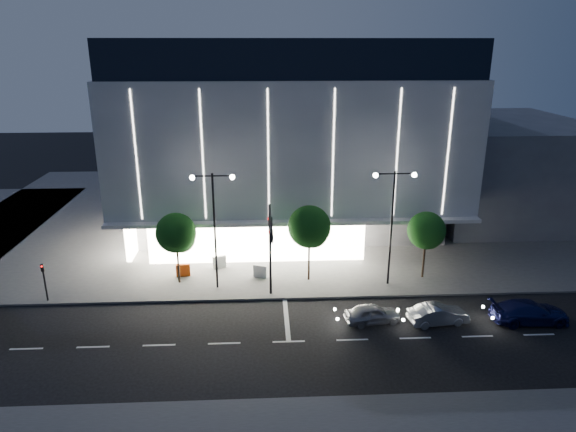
{
  "coord_description": "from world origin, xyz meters",
  "views": [
    {
      "loc": [
        0.57,
        -29.23,
        17.63
      ],
      "look_at": [
        2.45,
        8.18,
        5.0
      ],
      "focal_mm": 32.0,
      "sensor_mm": 36.0,
      "label": 1
    }
  ],
  "objects_px": {
    "street_lamp_west": "(214,214)",
    "barrier_b": "(219,262)",
    "car_third": "(529,312)",
    "tree_left": "(176,235)",
    "tree_mid": "(310,229)",
    "barrier_d": "(260,271)",
    "ped_signal_far": "(44,278)",
    "street_lamp_east": "(392,211)",
    "barrier_a": "(183,270)",
    "tree_right": "(426,232)",
    "traffic_mast": "(270,239)",
    "car_second": "(438,314)",
    "car_lead": "(373,314)"
  },
  "relations": [
    {
      "from": "tree_mid",
      "to": "barrier_b",
      "type": "height_order",
      "value": "tree_mid"
    },
    {
      "from": "tree_right",
      "to": "barrier_d",
      "type": "relative_size",
      "value": 5.01
    },
    {
      "from": "barrier_b",
      "to": "tree_right",
      "type": "bearing_deg",
      "value": -29.03
    },
    {
      "from": "barrier_d",
      "to": "tree_mid",
      "type": "bearing_deg",
      "value": 13.0
    },
    {
      "from": "barrier_b",
      "to": "ped_signal_far",
      "type": "bearing_deg",
      "value": -176.67
    },
    {
      "from": "barrier_b",
      "to": "car_third",
      "type": "bearing_deg",
      "value": -44.09
    },
    {
      "from": "tree_mid",
      "to": "barrier_d",
      "type": "xyz_separation_m",
      "value": [
        -3.8,
        0.58,
        -3.68
      ]
    },
    {
      "from": "tree_mid",
      "to": "car_second",
      "type": "bearing_deg",
      "value": -40.55
    },
    {
      "from": "tree_right",
      "to": "car_second",
      "type": "xyz_separation_m",
      "value": [
        -1.05,
        -6.8,
        -3.23
      ]
    },
    {
      "from": "tree_mid",
      "to": "barrier_d",
      "type": "distance_m",
      "value": 5.33
    },
    {
      "from": "street_lamp_east",
      "to": "car_third",
      "type": "xyz_separation_m",
      "value": [
        8.09,
        -5.9,
        -5.22
      ]
    },
    {
      "from": "ped_signal_far",
      "to": "car_second",
      "type": "relative_size",
      "value": 0.75
    },
    {
      "from": "car_lead",
      "to": "barrier_d",
      "type": "height_order",
      "value": "car_lead"
    },
    {
      "from": "tree_left",
      "to": "barrier_a",
      "type": "distance_m",
      "value": 3.56
    },
    {
      "from": "street_lamp_west",
      "to": "barrier_b",
      "type": "height_order",
      "value": "street_lamp_west"
    },
    {
      "from": "tree_right",
      "to": "barrier_a",
      "type": "height_order",
      "value": "tree_right"
    },
    {
      "from": "tree_mid",
      "to": "ped_signal_far",
      "type": "bearing_deg",
      "value": -172.45
    },
    {
      "from": "traffic_mast",
      "to": "tree_mid",
      "type": "bearing_deg",
      "value": 50.58
    },
    {
      "from": "traffic_mast",
      "to": "tree_right",
      "type": "relative_size",
      "value": 1.28
    },
    {
      "from": "barrier_a",
      "to": "traffic_mast",
      "type": "bearing_deg",
      "value": -41.68
    },
    {
      "from": "street_lamp_west",
      "to": "barrier_b",
      "type": "relative_size",
      "value": 8.18
    },
    {
      "from": "tree_right",
      "to": "street_lamp_west",
      "type": "bearing_deg",
      "value": -176.36
    },
    {
      "from": "tree_mid",
      "to": "tree_right",
      "type": "distance_m",
      "value": 9.01
    },
    {
      "from": "car_third",
      "to": "ped_signal_far",
      "type": "bearing_deg",
      "value": 83.0
    },
    {
      "from": "traffic_mast",
      "to": "barrier_a",
      "type": "xyz_separation_m",
      "value": [
        -6.86,
        4.77,
        -4.38
      ]
    },
    {
      "from": "car_third",
      "to": "barrier_d",
      "type": "bearing_deg",
      "value": 67.79
    },
    {
      "from": "street_lamp_east",
      "to": "ped_signal_far",
      "type": "relative_size",
      "value": 3.0
    },
    {
      "from": "tree_mid",
      "to": "barrier_a",
      "type": "distance_m",
      "value": 10.6
    },
    {
      "from": "barrier_d",
      "to": "barrier_a",
      "type": "bearing_deg",
      "value": -163.06
    },
    {
      "from": "barrier_d",
      "to": "barrier_b",
      "type": "bearing_deg",
      "value": 170.74
    },
    {
      "from": "tree_left",
      "to": "street_lamp_west",
      "type": "bearing_deg",
      "value": -18.94
    },
    {
      "from": "ped_signal_far",
      "to": "barrier_d",
      "type": "relative_size",
      "value": 2.73
    },
    {
      "from": "street_lamp_west",
      "to": "ped_signal_far",
      "type": "bearing_deg",
      "value": -172.87
    },
    {
      "from": "barrier_a",
      "to": "ped_signal_far",
      "type": "bearing_deg",
      "value": -165.34
    },
    {
      "from": "traffic_mast",
      "to": "barrier_d",
      "type": "bearing_deg",
      "value": 100.3
    },
    {
      "from": "street_lamp_east",
      "to": "car_second",
      "type": "bearing_deg",
      "value": -71.12
    },
    {
      "from": "street_lamp_west",
      "to": "tree_mid",
      "type": "height_order",
      "value": "street_lamp_west"
    },
    {
      "from": "street_lamp_west",
      "to": "tree_left",
      "type": "relative_size",
      "value": 1.57
    },
    {
      "from": "tree_mid",
      "to": "tree_right",
      "type": "xyz_separation_m",
      "value": [
        9.0,
        -0.0,
        -0.45
      ]
    },
    {
      "from": "tree_left",
      "to": "barrier_a",
      "type": "relative_size",
      "value": 5.2
    },
    {
      "from": "street_lamp_west",
      "to": "ped_signal_far",
      "type": "height_order",
      "value": "street_lamp_west"
    },
    {
      "from": "tree_left",
      "to": "car_third",
      "type": "xyz_separation_m",
      "value": [
        24.06,
        -6.92,
        -3.3
      ]
    },
    {
      "from": "street_lamp_west",
      "to": "barrier_a",
      "type": "bearing_deg",
      "value": 143.62
    },
    {
      "from": "car_third",
      "to": "barrier_a",
      "type": "height_order",
      "value": "car_third"
    },
    {
      "from": "street_lamp_west",
      "to": "tree_right",
      "type": "bearing_deg",
      "value": 3.64
    },
    {
      "from": "ped_signal_far",
      "to": "traffic_mast",
      "type": "bearing_deg",
      "value": -4.15
    },
    {
      "from": "car_second",
      "to": "barrier_b",
      "type": "xyz_separation_m",
      "value": [
        -15.1,
        9.39,
        -0.01
      ]
    },
    {
      "from": "street_lamp_east",
      "to": "car_second",
      "type": "relative_size",
      "value": 2.26
    },
    {
      "from": "car_third",
      "to": "barrier_b",
      "type": "xyz_separation_m",
      "value": [
        -21.21,
        9.51,
        -0.09
      ]
    },
    {
      "from": "street_lamp_west",
      "to": "tree_mid",
      "type": "relative_size",
      "value": 1.46
    }
  ]
}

